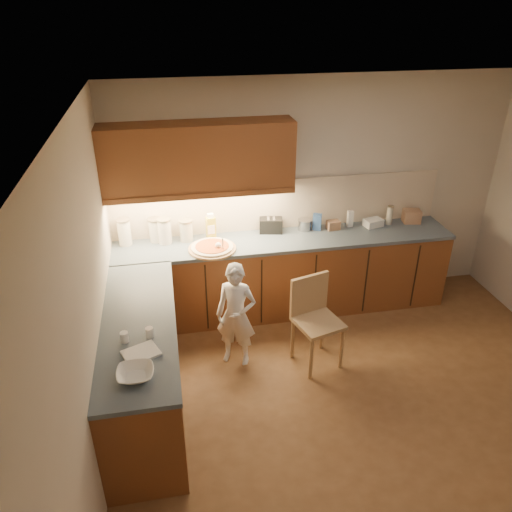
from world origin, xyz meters
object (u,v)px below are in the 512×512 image
object	(u,v)px
toaster	(271,225)
pizza_on_board	(212,248)
wooden_chair	(314,315)
oil_jug	(211,227)
child	(236,315)

from	to	relation	value
toaster	pizza_on_board	bearing A→B (deg)	-144.17
wooden_chair	toaster	bearing A→B (deg)	83.88
wooden_chair	toaster	xyz separation A→B (m)	(-0.19, 1.14, 0.47)
oil_jug	toaster	size ratio (longest dim) A/B	1.06
child	toaster	xyz separation A→B (m)	(0.56, 1.02, 0.46)
child	toaster	bearing A→B (deg)	84.67
wooden_chair	oil_jug	distance (m)	1.50
wooden_chair	oil_jug	world-z (taller)	oil_jug
pizza_on_board	toaster	world-z (taller)	pizza_on_board
toaster	oil_jug	bearing A→B (deg)	-164.46
pizza_on_board	wooden_chair	world-z (taller)	pizza_on_board
pizza_on_board	oil_jug	distance (m)	0.29
child	oil_jug	xyz separation A→B (m)	(-0.12, 0.97, 0.51)
oil_jug	child	bearing A→B (deg)	-82.99
pizza_on_board	oil_jug	size ratio (longest dim) A/B	1.69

